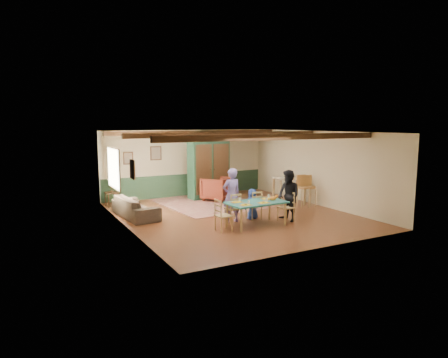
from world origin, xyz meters
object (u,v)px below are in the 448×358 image
dining_chair_end_left (224,215)px  end_table (112,199)px  cat (273,198)px  armoire (209,167)px  armchair (217,189)px  person_child (252,204)px  bar_stool_left (303,191)px  dining_chair_far_right (254,205)px  dining_table (256,214)px  counter_table (289,190)px  person_woman (289,196)px  person_man (231,195)px  dining_chair_end_right (286,207)px  bar_stool_right (310,191)px  table_lamp (111,186)px  sofa (135,207)px  dining_chair_far_left (233,208)px

dining_chair_end_left → end_table: (-2.01, 4.77, -0.19)m
cat → dining_chair_end_left: bearing=176.6°
armoire → armchair: size_ratio=2.47×
person_child → bar_stool_left: bearing=-167.7°
dining_chair_end_left → dining_chair_far_right: bearing=-65.1°
dining_table → counter_table: (2.87, 2.22, 0.14)m
dining_chair_end_left → person_child: size_ratio=0.95×
person_woman → bar_stool_left: 2.22m
dining_table → person_man: (-0.41, 0.75, 0.46)m
person_man → dining_chair_end_right: bearing=152.7°
armchair → bar_stool_right: 3.57m
dining_chair_end_left → bar_stool_left: size_ratio=0.79×
dining_chair_end_left → person_man: person_man is taller
bar_stool_left → dining_chair_end_left: bearing=-152.9°
dining_chair_far_right → armoire: bearing=-97.2°
table_lamp → bar_stool_right: (6.29, -3.32, -0.20)m
bar_stool_left → dining_table: bearing=-146.9°
counter_table → bar_stool_left: size_ratio=1.03×
sofa → bar_stool_left: size_ratio=1.91×
person_woman → bar_stool_right: size_ratio=1.40×
end_table → person_man: bearing=-55.9°
dining_chair_end_right → sofa: size_ratio=0.41×
sofa → dining_chair_far_right: bearing=-128.3°
sofa → dining_chair_end_right: bearing=-130.0°
person_woman → armoire: bearing=-176.0°
dining_table → bar_stool_right: bar_stool_right is taller
dining_table → cat: (0.53, -0.07, 0.44)m
dining_chair_end_right → end_table: bearing=-140.3°
counter_table → armoire: bearing=132.3°
counter_table → table_lamp: bearing=157.3°
dining_chair_far_left → armchair: (1.15, 3.34, 0.01)m
person_woman → dining_table: bearing=-90.0°
dining_chair_far_left → armchair: armchair is taller
dining_chair_far_right → counter_table: size_ratio=0.77×
dining_table → table_lamp: 5.67m
end_table → person_woman: bearing=-47.4°
dining_chair_far_left → sofa: 3.18m
dining_chair_end_left → counter_table: 4.57m
dining_chair_far_right → person_man: person_man is taller
bar_stool_left → bar_stool_right: bearing=1.9°
armchair → bar_stool_left: size_ratio=0.88×
dining_chair_far_right → armoire: size_ratio=0.36×
cat → table_lamp: table_lamp is taller
dining_chair_end_right → cat: (-0.57, -0.12, 0.35)m
person_man → armoire: size_ratio=0.66×
bar_stool_left → table_lamp: bearing=158.1°
end_table → bar_stool_right: bar_stool_right is taller
bar_stool_right → dining_table: bearing=-153.3°
bar_stool_right → person_child: bearing=-164.5°
dining_chair_far_right → cat: bearing=100.4°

